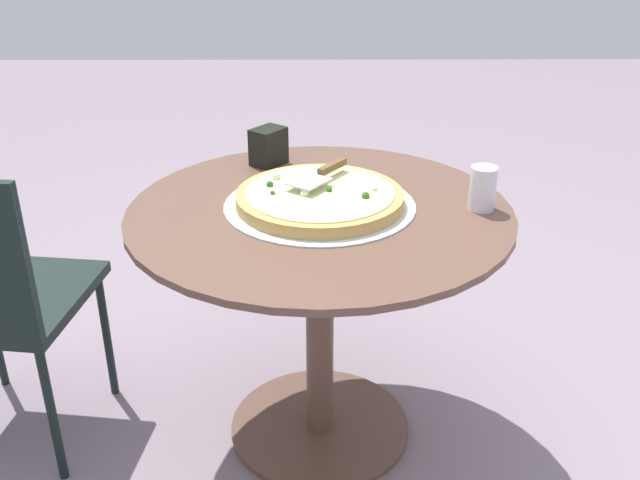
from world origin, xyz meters
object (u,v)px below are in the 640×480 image
at_px(pizza_server, 321,173).
at_px(napkin_dispenser, 268,146).
at_px(patio_table, 320,274).
at_px(drinking_cup, 483,188).
at_px(pizza_on_tray, 320,199).

bearing_deg(pizza_server, napkin_dispenser, -147.87).
distance_m(patio_table, pizza_server, 0.26).
xyz_separation_m(pizza_server, napkin_dispenser, (-0.24, -0.15, -0.01)).
relative_size(patio_table, napkin_dispenser, 9.03).
distance_m(drinking_cup, napkin_dispenser, 0.63).
xyz_separation_m(patio_table, napkin_dispenser, (-0.32, -0.14, 0.24)).
bearing_deg(pizza_on_tray, drinking_cup, 86.82).
bearing_deg(napkin_dispenser, pizza_server, -109.30).
bearing_deg(patio_table, pizza_server, 177.23).
distance_m(patio_table, pizza_on_tray, 0.21).
height_order(pizza_server, napkin_dispenser, napkin_dispenser).
distance_m(patio_table, drinking_cup, 0.47).
distance_m(pizza_on_tray, napkin_dispenser, 0.34).
xyz_separation_m(patio_table, drinking_cup, (0.01, 0.40, 0.24)).
height_order(patio_table, napkin_dispenser, napkin_dispenser).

